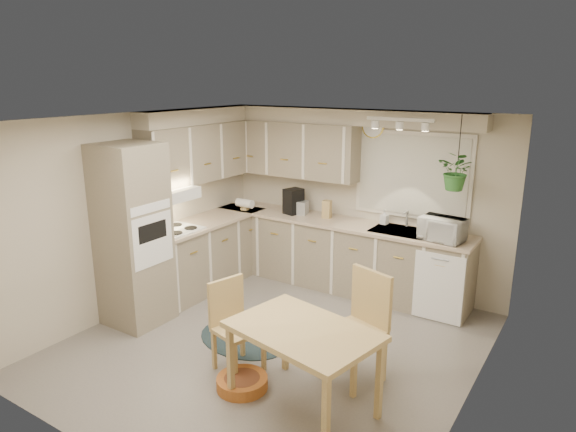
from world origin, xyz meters
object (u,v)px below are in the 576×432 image
object	(u,v)px
dining_table	(303,369)
chair_back	(354,329)
braided_rug	(244,338)
pet_bed	(242,383)
chair_left	(238,328)
microwave	(442,227)

from	to	relation	value
dining_table	chair_back	size ratio (longest dim) A/B	1.16
braided_rug	pet_bed	xyz separation A→B (m)	(0.56, -0.75, 0.05)
chair_left	chair_back	bearing A→B (deg)	129.57
chair_back	braided_rug	size ratio (longest dim) A/B	0.96
dining_table	pet_bed	size ratio (longest dim) A/B	2.55
braided_rug	microwave	bearing A→B (deg)	48.12
braided_rug	pet_bed	world-z (taller)	pet_bed
chair_back	microwave	bearing A→B (deg)	-79.31
pet_bed	dining_table	bearing A→B (deg)	4.41
microwave	chair_left	bearing A→B (deg)	-111.16
dining_table	chair_left	bearing A→B (deg)	167.30
chair_left	microwave	xyz separation A→B (m)	(1.25, 2.28, 0.66)
chair_back	braided_rug	world-z (taller)	chair_back
chair_left	braided_rug	size ratio (longest dim) A/B	0.82
chair_left	braided_rug	world-z (taller)	chair_left
pet_bed	microwave	size ratio (longest dim) A/B	0.97
chair_back	braided_rug	bearing A→B (deg)	15.41
dining_table	microwave	world-z (taller)	microwave
chair_left	pet_bed	bearing A→B (deg)	58.18
dining_table	chair_left	size ratio (longest dim) A/B	1.35
braided_rug	pet_bed	distance (m)	0.94
chair_left	microwave	bearing A→B (deg)	166.76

